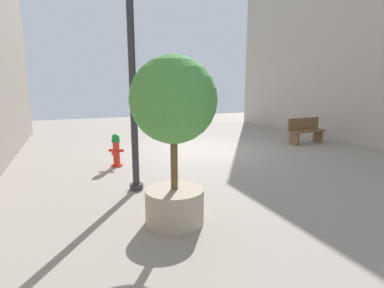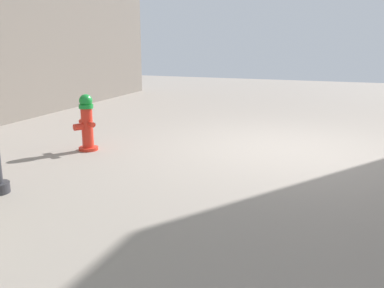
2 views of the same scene
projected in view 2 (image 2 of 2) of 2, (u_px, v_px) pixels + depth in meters
name	position (u px, v px, depth m)	size (l,w,h in m)	color
ground_plane	(285.00, 149.00, 6.92)	(23.40, 23.40, 0.00)	gray
fire_hydrant	(87.00, 123.00, 6.77)	(0.39, 0.37, 0.89)	red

